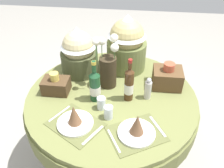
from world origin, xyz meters
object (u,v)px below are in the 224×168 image
at_px(wine_bottle_right, 129,84).
at_px(gift_tub_back_centre, 127,41).
at_px(place_setting_right, 137,129).
at_px(tumbler_near_right, 101,103).
at_px(woven_basket_side_right, 167,77).
at_px(flower_vase, 108,66).
at_px(tumbler_mid, 108,112).
at_px(woven_basket_side_left, 56,85).
at_px(place_setting_left, 75,119).
at_px(pepper_mill, 148,89).
at_px(dining_table, 112,108).
at_px(gift_tub_back_left, 79,50).
at_px(wine_bottle_left, 95,86).

relative_size(wine_bottle_right, gift_tub_back_centre, 0.70).
bearing_deg(wine_bottle_right, place_setting_right, -77.90).
xyz_separation_m(tumbler_near_right, woven_basket_side_right, (0.48, 0.32, 0.03)).
xyz_separation_m(flower_vase, tumbler_mid, (0.05, -0.37, -0.13)).
xyz_separation_m(wine_bottle_right, woven_basket_side_left, (-0.56, 0.02, -0.07)).
bearing_deg(flower_vase, woven_basket_side_right, 5.43).
bearing_deg(place_setting_right, woven_basket_side_right, 67.63).
bearing_deg(place_setting_left, flower_vase, 71.02).
height_order(pepper_mill, woven_basket_side_left, pepper_mill).
relative_size(wine_bottle_right, tumbler_near_right, 3.70).
xyz_separation_m(tumbler_near_right, gift_tub_back_centre, (0.14, 0.55, 0.21)).
bearing_deg(flower_vase, dining_table, -70.13).
height_order(place_setting_right, gift_tub_back_centre, gift_tub_back_centre).
bearing_deg(place_setting_left, gift_tub_back_left, 99.56).
xyz_separation_m(dining_table, tumbler_mid, (0.01, -0.24, 0.18)).
bearing_deg(place_setting_right, pepper_mill, 79.51).
height_order(dining_table, woven_basket_side_left, woven_basket_side_left).
height_order(place_setting_right, gift_tub_back_left, gift_tub_back_left).
bearing_deg(tumbler_mid, place_setting_left, -156.98).
relative_size(gift_tub_back_left, gift_tub_back_centre, 0.84).
bearing_deg(wine_bottle_left, tumbler_near_right, -58.01).
height_order(dining_table, tumbler_mid, tumbler_mid).
relative_size(tumbler_mid, woven_basket_side_left, 0.48).
xyz_separation_m(place_setting_left, pepper_mill, (0.47, 0.33, 0.03)).
height_order(tumbler_near_right, tumbler_mid, tumbler_mid).
relative_size(tumbler_near_right, woven_basket_side_left, 0.47).
height_order(dining_table, gift_tub_back_left, gift_tub_back_left).
height_order(pepper_mill, gift_tub_back_centre, gift_tub_back_centre).
height_order(flower_vase, pepper_mill, flower_vase).
distance_m(gift_tub_back_left, woven_basket_side_left, 0.35).
distance_m(place_setting_right, gift_tub_back_centre, 0.80).
bearing_deg(flower_vase, place_setting_left, -108.98).
xyz_separation_m(gift_tub_back_left, woven_basket_side_right, (0.73, -0.12, -0.13)).
relative_size(gift_tub_back_centre, woven_basket_side_left, 2.45).
bearing_deg(flower_vase, woven_basket_side_left, -161.01).
xyz_separation_m(wine_bottle_right, gift_tub_back_left, (-0.44, 0.32, 0.08)).
bearing_deg(flower_vase, wine_bottle_right, -41.46).
relative_size(place_setting_left, flower_vase, 0.98).
relative_size(wine_bottle_right, woven_basket_side_right, 1.53).
bearing_deg(dining_table, woven_basket_side_left, -179.23).
xyz_separation_m(dining_table, wine_bottle_left, (-0.11, -0.06, 0.26)).
height_order(wine_bottle_right, woven_basket_side_right, wine_bottle_right).
distance_m(dining_table, gift_tub_back_centre, 0.57).
distance_m(tumbler_near_right, woven_basket_side_left, 0.40).
height_order(tumbler_near_right, woven_basket_side_right, woven_basket_side_right).
bearing_deg(woven_basket_side_right, tumbler_mid, -135.27).
bearing_deg(flower_vase, wine_bottle_left, -109.93).
distance_m(gift_tub_back_centre, woven_basket_side_left, 0.68).
distance_m(gift_tub_back_left, woven_basket_side_right, 0.75).
distance_m(wine_bottle_right, tumbler_near_right, 0.24).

